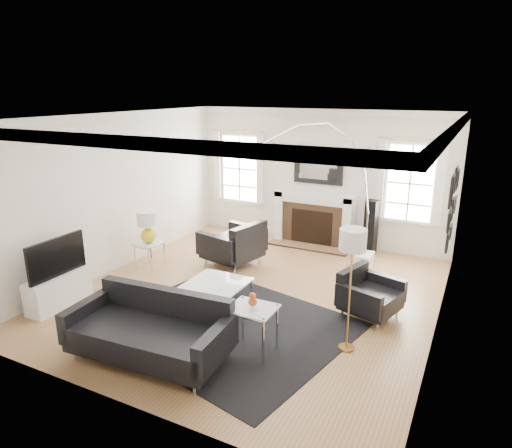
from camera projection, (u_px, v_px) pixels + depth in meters
The scene contains 25 objects.
floor at pixel (254, 294), 7.38m from camera, with size 6.00×6.00×0.00m, color #98643F.
back_wall at pixel (319, 177), 9.54m from camera, with size 5.50×0.04×2.80m, color silver.
front_wall at pixel (113, 281), 4.41m from camera, with size 5.50×0.04×2.80m, color silver.
left_wall at pixel (117, 192), 8.16m from camera, with size 0.04×6.00×2.80m, color silver.
right_wall at pixel (446, 235), 5.79m from camera, with size 0.04×6.00×2.80m, color silver.
ceiling at pixel (253, 116), 6.58m from camera, with size 5.50×6.00×0.02m, color white.
crown_molding at pixel (253, 121), 6.59m from camera, with size 5.50×6.00×0.12m, color white.
fireplace at pixel (314, 219), 9.61m from camera, with size 1.70×0.69×1.11m.
mantel_mirror at pixel (318, 166), 9.43m from camera, with size 1.05×0.07×0.75m.
window_left at pixel (240, 168), 10.28m from camera, with size 1.24×0.15×1.62m.
window_right at pixel (410, 183), 8.68m from camera, with size 1.24×0.15×1.62m.
gallery_wall at pixel (453, 203), 6.87m from camera, with size 0.04×1.73×1.29m.
tv_unit at pixel (59, 286), 6.88m from camera, with size 0.35×1.00×1.09m.
area_rug at pixel (227, 325), 6.39m from camera, with size 3.17×2.64×0.01m, color black.
sofa at pixel (152, 331), 5.55m from camera, with size 2.04×1.05×0.65m.
armchair_left at pixel (235, 245), 8.50m from camera, with size 1.12×1.20×0.70m.
armchair_right at pixel (368, 295), 6.62m from camera, with size 0.92×0.99×0.55m.
coffee_table at pixel (216, 285), 6.85m from camera, with size 0.86×0.86×0.38m.
side_table_left at pixel (149, 248), 8.31m from camera, with size 0.45×0.45×0.50m.
nesting_table at pixel (253, 317), 5.59m from camera, with size 0.57×0.48×0.62m.
gourd_lamp at pixel (148, 225), 8.19m from camera, with size 0.37×0.37×0.59m.
orange_vase at pixel (253, 300), 5.53m from camera, with size 0.11×0.11×0.18m.
arc_floor_lamp at pixel (314, 191), 7.90m from camera, with size 1.93×1.79×2.74m.
stick_floor_lamp at pixel (353, 246), 5.42m from camera, with size 0.32×0.32×1.60m.
speaker_tower at pixel (371, 228), 8.95m from camera, with size 0.22×0.22×1.12m, color black.
Camera 1 is at (3.07, -6.01, 3.19)m, focal length 32.00 mm.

